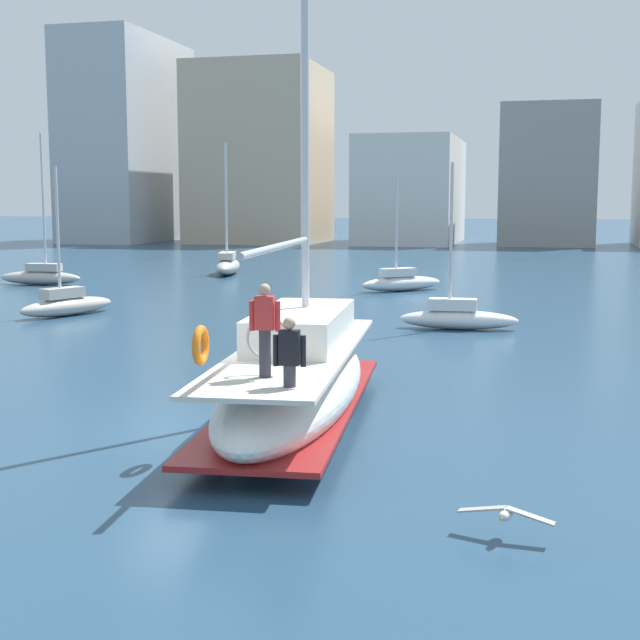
{
  "coord_description": "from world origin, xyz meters",
  "views": [
    {
      "loc": [
        6.66,
        -16.13,
        4.42
      ],
      "look_at": [
        1.93,
        2.81,
        1.8
      ],
      "focal_mm": 50.37,
      "sensor_mm": 36.0,
      "label": 1
    }
  ],
  "objects_px": {
    "moored_cutter_right": "(67,303)",
    "moored_sloop_far": "(401,281)",
    "moored_sloop_near": "(458,316)",
    "moored_catamaran": "(228,264)",
    "main_sailboat": "(296,376)",
    "seagull": "(506,514)",
    "moored_cutter_left": "(41,275)"
  },
  "relations": [
    {
      "from": "seagull",
      "to": "moored_sloop_near",
      "type": "bearing_deg",
      "value": 97.21
    },
    {
      "from": "moored_catamaran",
      "to": "moored_cutter_right",
      "type": "distance_m",
      "value": 19.83
    },
    {
      "from": "moored_sloop_near",
      "to": "moored_sloop_far",
      "type": "bearing_deg",
      "value": 107.36
    },
    {
      "from": "moored_cutter_left",
      "to": "moored_cutter_right",
      "type": "xyz_separation_m",
      "value": [
        7.78,
        -11.03,
        -0.06
      ]
    },
    {
      "from": "main_sailboat",
      "to": "moored_catamaran",
      "type": "bearing_deg",
      "value": 112.04
    },
    {
      "from": "moored_catamaran",
      "to": "seagull",
      "type": "height_order",
      "value": "moored_catamaran"
    },
    {
      "from": "moored_sloop_far",
      "to": "moored_cutter_left",
      "type": "xyz_separation_m",
      "value": [
        -18.81,
        -1.42,
        0.05
      ]
    },
    {
      "from": "seagull",
      "to": "moored_cutter_right",
      "type": "bearing_deg",
      "value": 131.99
    },
    {
      "from": "main_sailboat",
      "to": "moored_sloop_near",
      "type": "xyz_separation_m",
      "value": [
        1.93,
        13.76,
        -0.46
      ]
    },
    {
      "from": "main_sailboat",
      "to": "moored_sloop_far",
      "type": "distance_m",
      "value": 26.34
    },
    {
      "from": "moored_sloop_near",
      "to": "moored_cutter_right",
      "type": "bearing_deg",
      "value": 179.77
    },
    {
      "from": "moored_cutter_left",
      "to": "moored_sloop_far",
      "type": "bearing_deg",
      "value": 4.31
    },
    {
      "from": "moored_sloop_far",
      "to": "moored_catamaran",
      "type": "bearing_deg",
      "value": 147.63
    },
    {
      "from": "moored_sloop_far",
      "to": "moored_catamaran",
      "type": "relative_size",
      "value": 0.71
    },
    {
      "from": "moored_sloop_near",
      "to": "moored_cutter_left",
      "type": "distance_m",
      "value": 25.28
    },
    {
      "from": "moored_cutter_left",
      "to": "moored_cutter_right",
      "type": "bearing_deg",
      "value": -54.8
    },
    {
      "from": "moored_cutter_left",
      "to": "seagull",
      "type": "relative_size",
      "value": 6.13
    },
    {
      "from": "moored_sloop_far",
      "to": "moored_cutter_left",
      "type": "bearing_deg",
      "value": -175.69
    },
    {
      "from": "moored_sloop_far",
      "to": "moored_catamaran",
      "type": "xyz_separation_m",
      "value": [
        -11.64,
        7.38,
        0.12
      ]
    },
    {
      "from": "moored_cutter_right",
      "to": "seagull",
      "type": "xyz_separation_m",
      "value": [
        17.37,
        -19.3,
        -0.12
      ]
    },
    {
      "from": "moored_cutter_left",
      "to": "seagull",
      "type": "distance_m",
      "value": 39.4
    },
    {
      "from": "moored_sloop_far",
      "to": "moored_catamaran",
      "type": "distance_m",
      "value": 13.78
    },
    {
      "from": "moored_catamaran",
      "to": "moored_cutter_right",
      "type": "bearing_deg",
      "value": -88.24
    },
    {
      "from": "moored_cutter_right",
      "to": "moored_sloop_near",
      "type": "bearing_deg",
      "value": -0.23
    },
    {
      "from": "moored_cutter_left",
      "to": "moored_cutter_right",
      "type": "relative_size",
      "value": 1.38
    },
    {
      "from": "main_sailboat",
      "to": "seagull",
      "type": "bearing_deg",
      "value": -51.47
    },
    {
      "from": "moored_cutter_left",
      "to": "seagull",
      "type": "height_order",
      "value": "moored_cutter_left"
    },
    {
      "from": "moored_catamaran",
      "to": "moored_cutter_left",
      "type": "height_order",
      "value": "moored_cutter_left"
    },
    {
      "from": "moored_sloop_near",
      "to": "moored_catamaran",
      "type": "height_order",
      "value": "moored_catamaran"
    },
    {
      "from": "moored_sloop_far",
      "to": "moored_cutter_left",
      "type": "relative_size",
      "value": 0.7
    },
    {
      "from": "main_sailboat",
      "to": "seagull",
      "type": "height_order",
      "value": "main_sailboat"
    },
    {
      "from": "moored_cutter_right",
      "to": "moored_sloop_far",
      "type": "bearing_deg",
      "value": 48.46
    }
  ]
}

